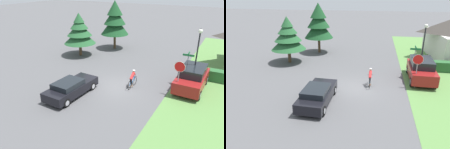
# 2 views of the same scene
# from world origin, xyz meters

# --- Properties ---
(ground_plane) EXTENTS (140.00, 140.00, 0.00)m
(ground_plane) POSITION_xyz_m (0.00, 0.00, 0.00)
(ground_plane) COLOR #515154
(sedan_left_lane) EXTENTS (1.97, 4.57, 1.28)m
(sedan_left_lane) POSITION_xyz_m (-2.34, -2.94, 0.64)
(sedan_left_lane) COLOR black
(sedan_left_lane) RESTS_ON ground
(cyclist) EXTENTS (0.44, 1.69, 1.47)m
(cyclist) POSITION_xyz_m (1.12, 0.64, 0.70)
(cyclist) COLOR black
(cyclist) RESTS_ON ground
(parked_suv_right) EXTENTS (2.14, 4.66, 1.85)m
(parked_suv_right) POSITION_xyz_m (5.40, 2.72, 0.94)
(parked_suv_right) COLOR maroon
(parked_suv_right) RESTS_ON ground
(stop_sign) EXTENTS (0.80, 0.07, 2.76)m
(stop_sign) POSITION_xyz_m (4.69, 0.93, 1.99)
(stop_sign) COLOR gray
(stop_sign) RESTS_ON ground
(street_lamp) EXTENTS (0.33, 0.33, 4.83)m
(street_lamp) POSITION_xyz_m (5.41, 3.31, 3.25)
(street_lamp) COLOR black
(street_lamp) RESTS_ON ground
(street_name_sign) EXTENTS (0.90, 0.90, 2.84)m
(street_name_sign) POSITION_xyz_m (4.81, 3.22, 1.96)
(street_name_sign) COLOR gray
(street_name_sign) RESTS_ON ground
(conifer_tall_near) EXTENTS (3.62, 3.62, 4.90)m
(conifer_tall_near) POSITION_xyz_m (-7.72, 5.45, 2.78)
(conifer_tall_near) COLOR #4C3823
(conifer_tall_near) RESTS_ON ground
(conifer_tall_far) EXTENTS (3.48, 3.48, 6.01)m
(conifer_tall_far) POSITION_xyz_m (-5.57, 9.92, 3.64)
(conifer_tall_far) COLOR #4C3823
(conifer_tall_far) RESTS_ON ground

